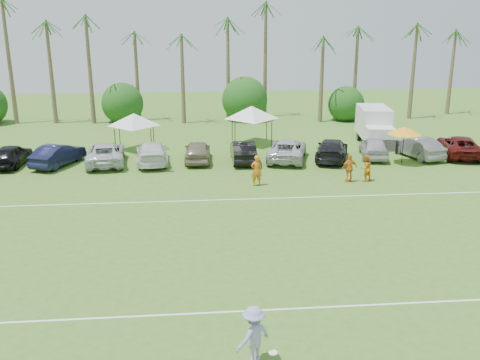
{
  "coord_description": "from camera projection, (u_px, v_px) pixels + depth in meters",
  "views": [
    {
      "loc": [
        0.68,
        -14.52,
        9.92
      ],
      "look_at": [
        3.16,
        12.54,
        1.6
      ],
      "focal_mm": 40.0,
      "sensor_mm": 36.0,
      "label": 1
    }
  ],
  "objects": [
    {
      "name": "palm_tree_3",
      "position": [
        94.0,
        15.0,
        49.21
      ],
      "size": [
        2.4,
        2.4,
        11.9
      ],
      "color": "brown",
      "rests_on": "ground"
    },
    {
      "name": "parked_car_8",
      "position": [
        374.0,
        147.0,
        39.11
      ],
      "size": [
        2.68,
        4.73,
        1.52
      ],
      "primitive_type": "imported",
      "rotation": [
        0.0,
        0.0,
        2.93
      ],
      "color": "#B1B2B8",
      "rests_on": "ground"
    },
    {
      "name": "sideline_player_c",
      "position": [
        349.0,
        168.0,
        33.27
      ],
      "size": [
        1.1,
        0.6,
        1.78
      ],
      "primitive_type": "imported",
      "rotation": [
        0.0,
        0.0,
        3.31
      ],
      "color": "orange",
      "rests_on": "ground"
    },
    {
      "name": "palm_tree_6",
      "position": [
        224.0,
        25.0,
        50.51
      ],
      "size": [
        2.4,
        2.4,
        10.9
      ],
      "color": "brown",
      "rests_on": "ground"
    },
    {
      "name": "parked_car_0",
      "position": [
        11.0,
        155.0,
        36.91
      ],
      "size": [
        2.12,
        4.58,
        1.52
      ],
      "primitive_type": "imported",
      "rotation": [
        0.0,
        0.0,
        3.07
      ],
      "color": "black",
      "rests_on": "ground"
    },
    {
      "name": "palm_tree_8",
      "position": [
        317.0,
        43.0,
        51.8
      ],
      "size": [
        2.4,
        2.4,
        8.9
      ],
      "color": "brown",
      "rests_on": "ground"
    },
    {
      "name": "parked_car_2",
      "position": [
        106.0,
        153.0,
        37.41
      ],
      "size": [
        3.07,
        5.69,
        1.52
      ],
      "primitive_type": "imported",
      "rotation": [
        0.0,
        0.0,
        3.24
      ],
      "color": "silver",
      "rests_on": "ground"
    },
    {
      "name": "frisbee_player",
      "position": [
        253.0,
        336.0,
        15.72
      ],
      "size": [
        1.38,
        1.25,
        1.86
      ],
      "rotation": [
        0.0,
        0.0,
        3.74
      ],
      "color": "#9792CF",
      "rests_on": "ground"
    },
    {
      "name": "palm_tree_4",
      "position": [
        140.0,
        44.0,
        50.32
      ],
      "size": [
        2.4,
        2.4,
        8.9
      ],
      "color": "brown",
      "rests_on": "ground"
    },
    {
      "name": "parked_car_1",
      "position": [
        58.0,
        155.0,
        37.02
      ],
      "size": [
        3.22,
        4.87,
        1.52
      ],
      "primitive_type": "imported",
      "rotation": [
        0.0,
        0.0,
        2.76
      ],
      "color": "#121533",
      "rests_on": "ground"
    },
    {
      "name": "parked_car_7",
      "position": [
        332.0,
        149.0,
        38.49
      ],
      "size": [
        3.66,
        5.63,
        1.52
      ],
      "primitive_type": "imported",
      "rotation": [
        0.0,
        0.0,
        2.82
      ],
      "color": "black",
      "rests_on": "ground"
    },
    {
      "name": "palm_tree_10",
      "position": [
        418.0,
        24.0,
        52.17
      ],
      "size": [
        2.4,
        2.4,
        10.9
      ],
      "color": "brown",
      "rests_on": "ground"
    },
    {
      "name": "bush_tree_2",
      "position": [
        244.0,
        101.0,
        53.8
      ],
      "size": [
        4.0,
        4.0,
        4.0
      ],
      "color": "brown",
      "rests_on": "ground"
    },
    {
      "name": "bush_tree_3",
      "position": [
        341.0,
        100.0,
        54.68
      ],
      "size": [
        4.0,
        4.0,
        4.0
      ],
      "color": "brown",
      "rests_on": "ground"
    },
    {
      "name": "parked_car_3",
      "position": [
        152.0,
        153.0,
        37.59
      ],
      "size": [
        2.55,
        5.39,
        1.52
      ],
      "primitive_type": "imported",
      "rotation": [
        0.0,
        0.0,
        3.22
      ],
      "color": "white",
      "rests_on": "ground"
    },
    {
      "name": "palm_tree_9",
      "position": [
        368.0,
        34.0,
        51.98
      ],
      "size": [
        2.4,
        2.4,
        9.9
      ],
      "color": "brown",
      "rests_on": "ground"
    },
    {
      "name": "ground",
      "position": [
        176.0,
        349.0,
        16.67
      ],
      "size": [
        120.0,
        120.0,
        0.0
      ],
      "primitive_type": "plane",
      "color": "#3D691F",
      "rests_on": "ground"
    },
    {
      "name": "palm_tree_2",
      "position": [
        51.0,
        25.0,
        49.11
      ],
      "size": [
        2.4,
        2.4,
        10.9
      ],
      "color": "brown",
      "rests_on": "ground"
    },
    {
      "name": "bush_tree_1",
      "position": [
        123.0,
        103.0,
        52.76
      ],
      "size": [
        4.0,
        4.0,
        4.0
      ],
      "color": "brown",
      "rests_on": "ground"
    },
    {
      "name": "palm_tree_7",
      "position": [
        266.0,
        15.0,
        50.61
      ],
      "size": [
        2.4,
        2.4,
        11.9
      ],
      "color": "brown",
      "rests_on": "ground"
    },
    {
      "name": "palm_tree_5",
      "position": [
        182.0,
        34.0,
        50.41
      ],
      "size": [
        2.4,
        2.4,
        9.9
      ],
      "color": "brown",
      "rests_on": "ground"
    },
    {
      "name": "box_truck",
      "position": [
        375.0,
        126.0,
        42.55
      ],
      "size": [
        2.95,
        6.02,
        2.98
      ],
      "rotation": [
        0.0,
        0.0,
        -0.14
      ],
      "color": "white",
      "rests_on": "ground"
    },
    {
      "name": "parked_car_5",
      "position": [
        243.0,
        151.0,
        38.03
      ],
      "size": [
        1.65,
        4.62,
        1.52
      ],
      "primitive_type": "imported",
      "rotation": [
        0.0,
        0.0,
        3.13
      ],
      "color": "black",
      "rests_on": "ground"
    },
    {
      "name": "parked_car_9",
      "position": [
        418.0,
        147.0,
        39.15
      ],
      "size": [
        2.67,
        4.86,
        1.52
      ],
      "primitive_type": "imported",
      "rotation": [
        0.0,
        0.0,
        3.38
      ],
      "color": "slate",
      "rests_on": "ground"
    },
    {
      "name": "canopy_tent_right",
      "position": [
        252.0,
        106.0,
        42.64
      ],
      "size": [
        4.45,
        4.45,
        3.61
      ],
      "color": "black",
      "rests_on": "ground"
    },
    {
      "name": "sideline_player_a",
      "position": [
        256.0,
        170.0,
        32.54
      ],
      "size": [
        0.76,
        0.56,
        1.9
      ],
      "primitive_type": "imported",
      "rotation": [
        0.0,
        0.0,
        3.31
      ],
      "color": "orange",
      "rests_on": "ground"
    },
    {
      "name": "palm_tree_11",
      "position": [
        458.0,
        15.0,
        52.27
      ],
      "size": [
        2.4,
        2.4,
        11.9
      ],
      "color": "brown",
      "rests_on": "ground"
    },
    {
      "name": "field_lines",
      "position": [
        180.0,
        244.0,
        24.29
      ],
      "size": [
        80.0,
        12.1,
        0.01
      ],
      "color": "white",
      "rests_on": "ground"
    },
    {
      "name": "market_umbrella",
      "position": [
        405.0,
        130.0,
        36.94
      ],
      "size": [
        2.4,
        2.4,
        2.67
      ],
      "color": "black",
      "rests_on": "ground"
    },
    {
      "name": "sideline_player_b",
      "position": [
        366.0,
        168.0,
        33.46
      ],
      "size": [
        0.99,
        0.88,
        1.69
      ],
      "primitive_type": "imported",
      "rotation": [
        0.0,
        0.0,
        3.49
      ],
      "color": "orange",
      "rests_on": "ground"
    },
    {
      "name": "parked_car_6",
      "position": [
        287.0,
        150.0,
        38.44
      ],
      "size": [
        3.87,
        5.93,
        1.52
      ],
      "primitive_type": "imported",
      "rotation": [
        0.0,
        0.0,
        2.87
      ],
      "color": "silver",
      "rests_on": "ground"
    },
    {
      "name": "canopy_tent_left",
      "position": [
        134.0,
        113.0,
        40.72
      ],
      "size": [
        4.12,
        4.12,
        3.34
      ],
      "color": "black",
      "rests_on": "ground"
    },
    {
      "name": "parked_car_10",
      "position": [
        459.0,
        146.0,
        39.47
      ],
      "size": [
        3.73,
        5.9,
        1.52
      ],
      "primitive_type": "imported",
      "rotation": [
        0.0,
        0.0,
        2.91
      ],
      "color": "#561110",
      "rests_on": "ground"
    },
    {
      "name": "parked_car_4",
      "position": [
        198.0,
        151.0,
        38.04
      ],
      "size": [
        1.94,
        4.51,
        1.52
      ],
      "primitive_type": "imported",
      "rotation": [
        0.0,
        0.0,
        3.11
      ],
      "color": "#80735B",
      "rests_on": "ground"
    }
  ]
}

